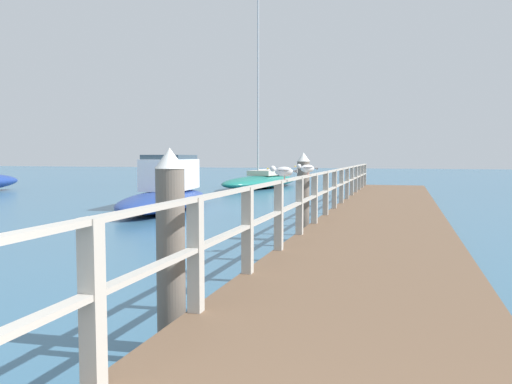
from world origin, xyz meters
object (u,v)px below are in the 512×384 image
(dock_piling_far, at_px, (303,196))
(boat_2, at_px, (167,191))
(seagull_foreground, at_px, (283,171))
(boat_0, at_px, (262,180))
(seagull_background, at_px, (307,168))
(dock_piling_near, at_px, (171,249))

(dock_piling_far, distance_m, boat_2, 7.96)
(seagull_foreground, xyz_separation_m, boat_0, (-6.46, 21.89, -1.24))
(seagull_foreground, xyz_separation_m, seagull_background, (0.00, 1.98, 0.00))
(seagull_background, bearing_deg, dock_piling_near, 142.23)
(seagull_background, xyz_separation_m, boat_0, (-6.46, 19.91, -1.24))
(dock_piling_far, xyz_separation_m, seagull_background, (0.37, -1.57, 0.68))
(seagull_foreground, bearing_deg, boat_2, 30.84)
(seagull_foreground, height_order, seagull_background, same)
(boat_0, height_order, boat_2, boat_0)
(seagull_foreground, relative_size, seagull_background, 1.13)
(boat_0, bearing_deg, dock_piling_near, 113.25)
(dock_piling_near, distance_m, dock_piling_far, 6.76)
(dock_piling_near, bearing_deg, seagull_background, 85.89)
(dock_piling_near, distance_m, boat_2, 13.43)
(boat_0, distance_m, boat_2, 13.08)
(dock_piling_near, xyz_separation_m, seagull_background, (0.37, 5.19, 0.68))
(dock_piling_near, relative_size, dock_piling_far, 1.00)
(dock_piling_far, xyz_separation_m, boat_2, (-5.97, 5.26, -0.36))
(dock_piling_near, height_order, dock_piling_far, same)
(dock_piling_near, bearing_deg, dock_piling_far, 90.00)
(boat_2, bearing_deg, seagull_foreground, -62.11)
(dock_piling_far, bearing_deg, boat_2, 138.64)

